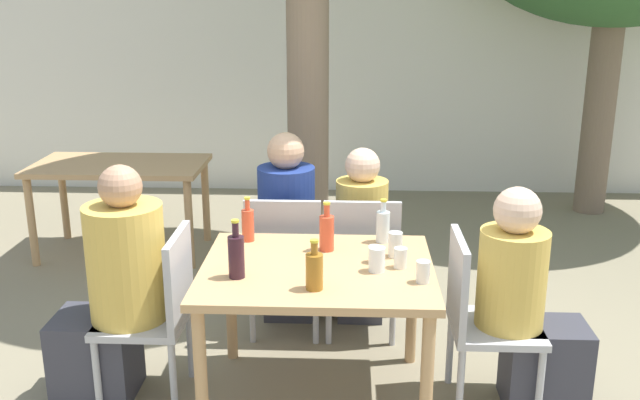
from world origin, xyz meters
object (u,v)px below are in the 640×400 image
(dining_table_front, at_px, (317,283))
(drinking_glass_3, at_px, (375,254))
(patio_chair_0, at_px, (159,307))
(wine_bottle_2, at_px, (236,255))
(amber_bottle_0, at_px, (314,270))
(person_seated_3, at_px, (361,245))
(soda_bottle_3, at_px, (248,224))
(patio_chair_1, at_px, (479,313))
(water_bottle_1, at_px, (383,226))
(soda_bottle_4, at_px, (327,232))
(drinking_glass_1, at_px, (423,272))
(patio_chair_3, at_px, (361,259))
(drinking_glass_2, at_px, (400,258))
(person_seated_0, at_px, (114,295))
(drinking_glass_4, at_px, (395,244))
(dining_table_back, at_px, (120,175))
(person_seated_2, at_px, (288,237))
(drinking_glass_0, at_px, (377,259))
(patio_chair_2, at_px, (285,258))
(person_seated_1, at_px, (527,311))

(dining_table_front, distance_m, drinking_glass_3, 0.32)
(patio_chair_0, relative_size, wine_bottle_2, 3.14)
(amber_bottle_0, height_order, drinking_glass_3, amber_bottle_0)
(person_seated_3, distance_m, soda_bottle_3, 0.92)
(patio_chair_1, height_order, water_bottle_1, water_bottle_1)
(dining_table_front, distance_m, soda_bottle_4, 0.30)
(soda_bottle_3, bearing_deg, wine_bottle_2, -87.97)
(soda_bottle_3, distance_m, drinking_glass_1, 1.04)
(dining_table_front, bearing_deg, drinking_glass_1, -19.78)
(patio_chair_3, relative_size, drinking_glass_1, 8.52)
(patio_chair_0, relative_size, drinking_glass_2, 8.85)
(person_seated_0, distance_m, drinking_glass_2, 1.45)
(dining_table_front, bearing_deg, drinking_glass_2, -0.12)
(soda_bottle_4, bearing_deg, wine_bottle_2, -137.21)
(soda_bottle_3, relative_size, drinking_glass_4, 1.90)
(amber_bottle_0, relative_size, drinking_glass_1, 2.26)
(dining_table_back, height_order, person_seated_2, person_seated_2)
(person_seated_2, bearing_deg, amber_bottle_0, 100.62)
(wine_bottle_2, bearing_deg, drinking_glass_0, 8.95)
(wine_bottle_2, relative_size, soda_bottle_3, 1.16)
(person_seated_0, relative_size, drinking_glass_0, 10.25)
(patio_chair_2, relative_size, person_seated_1, 0.78)
(soda_bottle_3, relative_size, soda_bottle_4, 0.94)
(person_seated_0, bearing_deg, soda_bottle_3, 119.01)
(person_seated_1, height_order, drinking_glass_4, person_seated_1)
(soda_bottle_3, bearing_deg, amber_bottle_0, -58.26)
(soda_bottle_4, bearing_deg, patio_chair_0, -165.02)
(patio_chair_3, relative_size, soda_bottle_4, 3.43)
(patio_chair_0, bearing_deg, drinking_glass_1, 82.16)
(person_seated_3, xyz_separation_m, soda_bottle_4, (-0.19, -0.72, 0.33))
(drinking_glass_0, distance_m, drinking_glass_4, 0.23)
(patio_chair_0, bearing_deg, drinking_glass_4, 97.21)
(drinking_glass_0, xyz_separation_m, drinking_glass_3, (-0.01, 0.12, -0.02))
(drinking_glass_2, height_order, drinking_glass_3, drinking_glass_2)
(drinking_glass_1, bearing_deg, patio_chair_3, 106.96)
(person_seated_2, height_order, amber_bottle_0, person_seated_2)
(wine_bottle_2, xyz_separation_m, drinking_glass_0, (0.66, 0.10, -0.05))
(wine_bottle_2, height_order, drinking_glass_4, wine_bottle_2)
(patio_chair_3, relative_size, amber_bottle_0, 3.77)
(water_bottle_1, distance_m, soda_bottle_4, 0.33)
(patio_chair_1, height_order, wine_bottle_2, wine_bottle_2)
(person_seated_2, bearing_deg, soda_bottle_3, 74.41)
(patio_chair_0, height_order, amber_bottle_0, amber_bottle_0)
(patio_chair_3, distance_m, amber_bottle_0, 1.06)
(dining_table_front, height_order, drinking_glass_0, drinking_glass_0)
(patio_chair_1, relative_size, soda_bottle_4, 3.43)
(person_seated_0, bearing_deg, patio_chair_0, 90.00)
(dining_table_back, bearing_deg, drinking_glass_4, -43.35)
(person_seated_2, bearing_deg, patio_chair_3, 153.30)
(water_bottle_1, xyz_separation_m, drinking_glass_1, (0.16, -0.54, -0.04))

